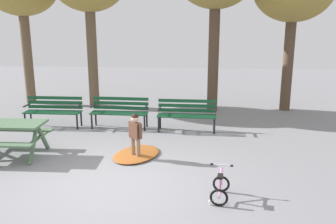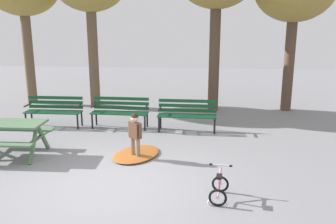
{
  "view_description": "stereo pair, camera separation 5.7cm",
  "coord_description": "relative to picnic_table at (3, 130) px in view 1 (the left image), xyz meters",
  "views": [
    {
      "loc": [
        1.58,
        -5.9,
        2.86
      ],
      "look_at": [
        0.91,
        2.22,
        0.85
      ],
      "focal_mm": 38.13,
      "sensor_mm": 36.0,
      "label": 1
    },
    {
      "loc": [
        1.64,
        -5.9,
        2.86
      ],
      "look_at": [
        0.91,
        2.22,
        0.85
      ],
      "focal_mm": 38.13,
      "sensor_mm": 36.0,
      "label": 2
    }
  ],
  "objects": [
    {
      "name": "picnic_table",
      "position": [
        0.0,
        0.0,
        0.0
      ],
      "size": [
        1.83,
        1.38,
        0.79
      ],
      "color": "#4C6B4C",
      "rests_on": "ground"
    },
    {
      "name": "ground",
      "position": [
        2.67,
        -1.28,
        -0.59
      ],
      "size": [
        36.0,
        36.0,
        0.0
      ],
      "primitive_type": "plane",
      "color": "gray"
    },
    {
      "name": "park_bench_far_left",
      "position": [
        0.18,
        2.39,
        -0.08
      ],
      "size": [
        1.6,
        0.46,
        0.85
      ],
      "color": "#144728",
      "rests_on": "ground"
    },
    {
      "name": "park_bench_right",
      "position": [
        3.98,
        2.29,
        -0.08
      ],
      "size": [
        1.61,
        0.49,
        0.85
      ],
      "color": "#144728",
      "rests_on": "ground"
    },
    {
      "name": "park_bench_left",
      "position": [
        2.08,
        2.45,
        -0.08
      ],
      "size": [
        1.61,
        0.51,
        0.85
      ],
      "color": "#144728",
      "rests_on": "ground"
    },
    {
      "name": "kids_bicycle",
      "position": [
        4.67,
        -1.65,
        -0.39
      ],
      "size": [
        0.42,
        0.59,
        0.54
      ],
      "color": "black",
      "rests_on": "ground"
    },
    {
      "name": "leaf_pile",
      "position": [
        2.92,
        0.25,
        -0.56
      ],
      "size": [
        1.33,
        1.54,
        0.07
      ],
      "primitive_type": "ellipsoid",
      "rotation": [
        0.0,
        0.0,
        1.17
      ],
      "color": "#9E5623",
      "rests_on": "ground"
    },
    {
      "name": "child_standing",
      "position": [
        2.94,
        0.09,
        -0.0
      ],
      "size": [
        0.33,
        0.27,
        1.01
      ],
      "color": "#7F664C",
      "rests_on": "ground"
    }
  ]
}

